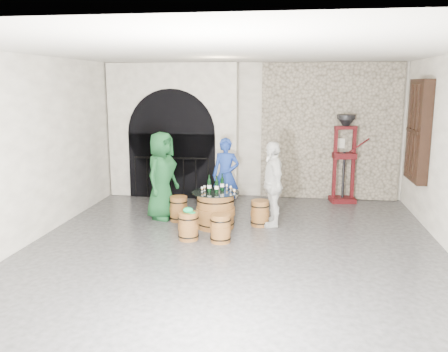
# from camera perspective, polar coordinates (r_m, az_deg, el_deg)

# --- Properties ---
(ground) EXTENTS (8.00, 8.00, 0.00)m
(ground) POSITION_cam_1_polar(r_m,az_deg,el_deg) (7.91, 0.99, -9.01)
(ground) COLOR #2A2A2D
(ground) RESTS_ON ground
(wall_back) EXTENTS (8.00, 0.00, 8.00)m
(wall_back) POSITION_cam_1_polar(r_m,az_deg,el_deg) (11.46, 3.55, 5.47)
(wall_back) COLOR white
(wall_back) RESTS_ON ground
(wall_front) EXTENTS (8.00, 0.00, 8.00)m
(wall_front) POSITION_cam_1_polar(r_m,az_deg,el_deg) (3.67, -6.89, -6.74)
(wall_front) COLOR white
(wall_front) RESTS_ON ground
(wall_left) EXTENTS (0.00, 8.00, 8.00)m
(wall_left) POSITION_cam_1_polar(r_m,az_deg,el_deg) (8.67, -22.62, 2.83)
(wall_left) COLOR white
(wall_left) RESTS_ON ground
(ceiling) EXTENTS (8.00, 8.00, 0.00)m
(ceiling) POSITION_cam_1_polar(r_m,az_deg,el_deg) (7.44, 1.07, 14.80)
(ceiling) COLOR beige
(ceiling) RESTS_ON wall_back
(stone_facing_panel) EXTENTS (3.20, 0.12, 3.18)m
(stone_facing_panel) POSITION_cam_1_polar(r_m,az_deg,el_deg) (11.40, 12.62, 5.19)
(stone_facing_panel) COLOR #A39782
(stone_facing_panel) RESTS_ON ground
(arched_opening) EXTENTS (3.10, 0.60, 3.19)m
(arched_opening) POSITION_cam_1_polar(r_m,az_deg,el_deg) (11.52, -6.07, 5.37)
(arched_opening) COLOR white
(arched_opening) RESTS_ON ground
(shuttered_window) EXTENTS (0.23, 1.10, 2.00)m
(shuttered_window) POSITION_cam_1_polar(r_m,az_deg,el_deg) (10.11, 22.30, 5.06)
(shuttered_window) COLOR black
(shuttered_window) RESTS_ON wall_right
(barrel_table) EXTENTS (0.90, 0.90, 0.70)m
(barrel_table) POSITION_cam_1_polar(r_m,az_deg,el_deg) (9.06, -1.02, -4.09)
(barrel_table) COLOR brown
(barrel_table) RESTS_ON ground
(barrel_stool_left) EXTENTS (0.38, 0.38, 0.50)m
(barrel_stool_left) POSITION_cam_1_polar(r_m,az_deg,el_deg) (9.55, -5.47, -3.96)
(barrel_stool_left) COLOR brown
(barrel_stool_left) RESTS_ON ground
(barrel_stool_far) EXTENTS (0.38, 0.38, 0.50)m
(barrel_stool_far) POSITION_cam_1_polar(r_m,az_deg,el_deg) (9.90, -0.07, -3.35)
(barrel_stool_far) COLOR brown
(barrel_stool_far) RESTS_ON ground
(barrel_stool_right) EXTENTS (0.38, 0.38, 0.50)m
(barrel_stool_right) POSITION_cam_1_polar(r_m,az_deg,el_deg) (9.22, 4.35, -4.49)
(barrel_stool_right) COLOR brown
(barrel_stool_right) RESTS_ON ground
(barrel_stool_near_right) EXTENTS (0.38, 0.38, 0.50)m
(barrel_stool_near_right) POSITION_cam_1_polar(r_m,az_deg,el_deg) (8.26, -0.42, -6.31)
(barrel_stool_near_right) COLOR brown
(barrel_stool_near_right) RESTS_ON ground
(barrel_stool_near_left) EXTENTS (0.38, 0.38, 0.50)m
(barrel_stool_near_left) POSITION_cam_1_polar(r_m,az_deg,el_deg) (8.41, -4.31, -6.03)
(barrel_stool_near_left) COLOR brown
(barrel_stool_near_left) RESTS_ON ground
(green_cap) EXTENTS (0.23, 0.18, 0.10)m
(green_cap) POSITION_cam_1_polar(r_m,az_deg,el_deg) (8.32, -4.32, -4.12)
(green_cap) COLOR #0D9950
(green_cap) RESTS_ON barrel_stool_near_left
(person_green) EXTENTS (0.80, 1.00, 1.78)m
(person_green) POSITION_cam_1_polar(r_m,az_deg,el_deg) (9.64, -7.49, 0.05)
(person_green) COLOR #12421F
(person_green) RESTS_ON ground
(person_blue) EXTENTS (0.62, 0.44, 1.59)m
(person_blue) POSITION_cam_1_polar(r_m,az_deg,el_deg) (10.06, 0.22, 0.07)
(person_blue) COLOR navy
(person_blue) RESTS_ON ground
(person_white) EXTENTS (0.66, 1.04, 1.65)m
(person_white) POSITION_cam_1_polar(r_m,az_deg,el_deg) (9.13, 5.84, -0.94)
(person_white) COLOR silver
(person_white) RESTS_ON ground
(wine_bottle_left) EXTENTS (0.08, 0.08, 0.32)m
(wine_bottle_left) POSITION_cam_1_polar(r_m,az_deg,el_deg) (8.96, -1.78, -1.08)
(wine_bottle_left) COLOR black
(wine_bottle_left) RESTS_ON barrel_table
(wine_bottle_center) EXTENTS (0.08, 0.08, 0.32)m
(wine_bottle_center) POSITION_cam_1_polar(r_m,az_deg,el_deg) (8.88, -0.88, -1.19)
(wine_bottle_center) COLOR black
(wine_bottle_center) RESTS_ON barrel_table
(wine_bottle_right) EXTENTS (0.08, 0.08, 0.32)m
(wine_bottle_right) POSITION_cam_1_polar(r_m,az_deg,el_deg) (9.08, -0.23, -0.91)
(wine_bottle_right) COLOR black
(wine_bottle_right) RESTS_ON barrel_table
(tasting_glass_a) EXTENTS (0.05, 0.05, 0.10)m
(tasting_glass_a) POSITION_cam_1_polar(r_m,az_deg,el_deg) (8.96, -2.65, -1.62)
(tasting_glass_a) COLOR #B76C23
(tasting_glass_a) RESTS_ON barrel_table
(tasting_glass_b) EXTENTS (0.05, 0.05, 0.10)m
(tasting_glass_b) POSITION_cam_1_polar(r_m,az_deg,el_deg) (9.04, 0.81, -1.50)
(tasting_glass_b) COLOR #B76C23
(tasting_glass_b) RESTS_ON barrel_table
(tasting_glass_c) EXTENTS (0.05, 0.05, 0.10)m
(tasting_glass_c) POSITION_cam_1_polar(r_m,az_deg,el_deg) (9.32, -1.86, -1.12)
(tasting_glass_c) COLOR #B76C23
(tasting_glass_c) RESTS_ON barrel_table
(tasting_glass_d) EXTENTS (0.05, 0.05, 0.10)m
(tasting_glass_d) POSITION_cam_1_polar(r_m,az_deg,el_deg) (9.20, 0.34, -1.27)
(tasting_glass_d) COLOR #B76C23
(tasting_glass_d) RESTS_ON barrel_table
(tasting_glass_e) EXTENTS (0.05, 0.05, 0.10)m
(tasting_glass_e) POSITION_cam_1_polar(r_m,az_deg,el_deg) (8.77, 1.26, -1.90)
(tasting_glass_e) COLOR #B76C23
(tasting_glass_e) RESTS_ON barrel_table
(tasting_glass_f) EXTENTS (0.05, 0.05, 0.10)m
(tasting_glass_f) POSITION_cam_1_polar(r_m,az_deg,el_deg) (9.07, -2.35, -1.46)
(tasting_glass_f) COLOR #B76C23
(tasting_glass_f) RESTS_ON barrel_table
(side_barrel) EXTENTS (0.44, 0.44, 0.59)m
(side_barrel) POSITION_cam_1_polar(r_m,az_deg,el_deg) (10.79, 0.01, -1.90)
(side_barrel) COLOR brown
(side_barrel) RESTS_ON ground
(corking_press) EXTENTS (0.86, 0.53, 2.02)m
(corking_press) POSITION_cam_1_polar(r_m,az_deg,el_deg) (11.19, 14.30, 2.83)
(corking_press) COLOR #4A0C10
(corking_press) RESTS_ON ground
(control_box) EXTENTS (0.18, 0.10, 0.22)m
(control_box) POSITION_cam_1_polar(r_m,az_deg,el_deg) (11.37, 13.85, 3.86)
(control_box) COLOR silver
(control_box) RESTS_ON wall_back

